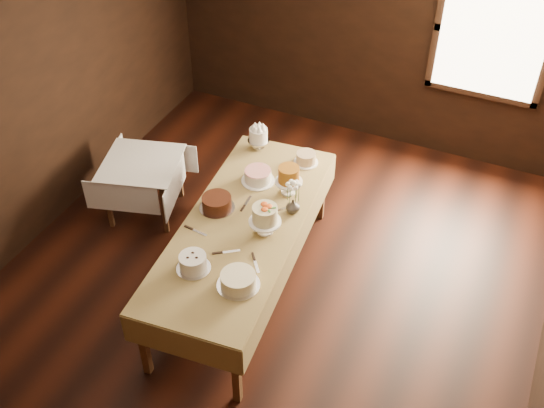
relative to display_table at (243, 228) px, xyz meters
The scene contains 22 objects.
floor 0.77m from the display_table, ahead, with size 5.00×6.00×0.01m, color black.
ceiling 2.07m from the display_table, ahead, with size 5.00×6.00×0.01m, color beige.
wall_back 3.07m from the display_table, 86.16° to the left, with size 5.00×0.02×2.80m, color black.
wall_left 2.39m from the display_table, behind, with size 0.02×6.00×2.80m, color black.
window 3.41m from the display_table, 62.92° to the left, with size 1.10×0.05×1.30m, color #FFEABF.
display_table is the anchor object (origin of this frame).
side_table 1.58m from the display_table, 159.39° to the left, with size 0.97×0.97×0.65m.
cake_meringue 1.18m from the display_table, 108.47° to the left, with size 0.23×0.23×0.24m.
cake_speckled 1.09m from the display_table, 81.02° to the left, with size 0.27×0.27×0.12m.
cake_lattice 0.64m from the display_table, 102.72° to the left, with size 0.32×0.32×0.12m.
cake_caramel 0.64m from the display_table, 71.09° to the left, with size 0.28×0.28×0.30m.
cake_chocolate 0.34m from the display_table, 163.57° to the left, with size 0.33×0.33×0.13m.
cake_flowers 0.30m from the display_table, ahead, with size 0.29×0.29×0.29m.
cake_swirl 0.69m from the display_table, 99.62° to the right, with size 0.32×0.32×0.15m.
cake_cream 0.76m from the display_table, 65.76° to the right, with size 0.36×0.36×0.12m.
cake_server_a 0.37m from the display_table, 78.03° to the right, with size 0.24×0.03×0.01m, color silver.
cake_server_b 0.56m from the display_table, 51.09° to the right, with size 0.24×0.03×0.01m, color silver.
cake_server_c 0.32m from the display_table, 107.39° to the left, with size 0.24×0.03×0.01m, color silver.
cake_server_d 0.44m from the display_table, 52.96° to the left, with size 0.24×0.03×0.01m, color silver.
cake_server_e 0.40m from the display_table, 136.88° to the right, with size 0.24×0.03×0.01m, color silver.
flower_vase 0.50m from the display_table, 44.16° to the left, with size 0.13×0.13×0.13m, color #2D2823.
flower_bouquet 0.57m from the display_table, 44.16° to the left, with size 0.14×0.14×0.20m, color white, non-canonical shape.
Camera 1 is at (1.86, -3.83, 4.72)m, focal length 43.23 mm.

